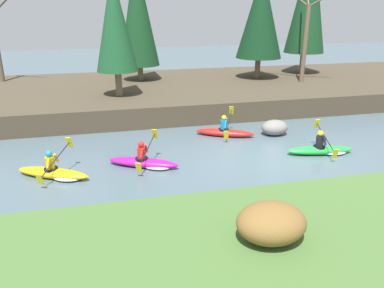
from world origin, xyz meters
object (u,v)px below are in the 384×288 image
kayaker_trailing (146,162)px  boulder_midstream (275,127)px  kayaker_lead (323,149)px  kayaker_far_back (56,173)px  kayaker_middle (225,132)px

kayaker_trailing → boulder_midstream: 6.74m
kayaker_lead → kayaker_trailing: size_ratio=1.04×
kayaker_lead → kayaker_far_back: (-10.34, 0.14, 0.00)m
kayaker_lead → kayaker_middle: same height
kayaker_middle → kayaker_trailing: size_ratio=1.00×
kayaker_middle → kayaker_trailing: 4.84m
kayaker_trailing → kayaker_far_back: bearing=-150.5°
kayaker_lead → boulder_midstream: 2.86m
kayaker_middle → kayaker_far_back: (-7.19, -2.94, -0.02)m
kayaker_trailing → boulder_midstream: size_ratio=2.15×
kayaker_middle → kayaker_trailing: (-4.00, -2.73, -0.02)m
kayaker_middle → boulder_midstream: 2.34m
kayaker_lead → boulder_midstream: (-0.84, 2.73, 0.16)m
kayaker_lead → kayaker_far_back: 10.34m
kayaker_lead → kayaker_trailing: same height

